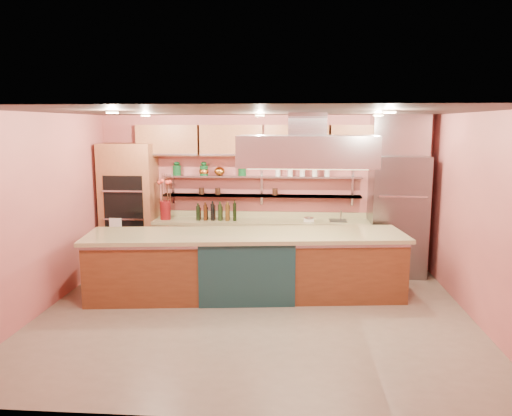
# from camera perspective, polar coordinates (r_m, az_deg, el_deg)

# --- Properties ---
(floor) EXTENTS (6.00, 5.00, 0.02)m
(floor) POSITION_cam_1_polar(r_m,az_deg,el_deg) (7.13, -0.25, -12.23)
(floor) COLOR gray
(floor) RESTS_ON ground
(ceiling) EXTENTS (6.00, 5.00, 0.02)m
(ceiling) POSITION_cam_1_polar(r_m,az_deg,el_deg) (6.62, -0.27, 10.97)
(ceiling) COLOR black
(ceiling) RESTS_ON wall_back
(wall_back) EXTENTS (6.00, 0.04, 2.80)m
(wall_back) POSITION_cam_1_polar(r_m,az_deg,el_deg) (9.20, 0.97, 1.83)
(wall_back) COLOR #C2615B
(wall_back) RESTS_ON floor
(wall_front) EXTENTS (6.00, 0.04, 2.80)m
(wall_front) POSITION_cam_1_polar(r_m,az_deg,el_deg) (4.32, -2.90, -7.11)
(wall_front) COLOR #C2615B
(wall_front) RESTS_ON floor
(wall_left) EXTENTS (0.04, 5.00, 2.80)m
(wall_left) POSITION_cam_1_polar(r_m,az_deg,el_deg) (7.58, -23.48, -0.62)
(wall_left) COLOR #C2615B
(wall_left) RESTS_ON floor
(wall_right) EXTENTS (0.04, 5.00, 2.80)m
(wall_right) POSITION_cam_1_polar(r_m,az_deg,el_deg) (7.16, 24.44, -1.26)
(wall_right) COLOR #C2615B
(wall_right) RESTS_ON floor
(oven_stack) EXTENTS (0.95, 0.64, 2.30)m
(oven_stack) POSITION_cam_1_polar(r_m,az_deg,el_deg) (9.39, -14.25, 0.15)
(oven_stack) COLOR #985937
(oven_stack) RESTS_ON floor
(refrigerator) EXTENTS (0.95, 0.72, 2.10)m
(refrigerator) POSITION_cam_1_polar(r_m,az_deg,el_deg) (9.07, 15.82, -0.88)
(refrigerator) COLOR slate
(refrigerator) RESTS_ON floor
(back_counter) EXTENTS (3.84, 0.64, 0.93)m
(back_counter) POSITION_cam_1_polar(r_m,az_deg,el_deg) (9.08, 0.53, -4.27)
(back_counter) COLOR tan
(back_counter) RESTS_ON floor
(wall_shelf_lower) EXTENTS (3.60, 0.26, 0.03)m
(wall_shelf_lower) POSITION_cam_1_polar(r_m,az_deg,el_deg) (9.08, 0.61, 1.41)
(wall_shelf_lower) COLOR #ADAFB4
(wall_shelf_lower) RESTS_ON wall_back
(wall_shelf_upper) EXTENTS (3.60, 0.26, 0.03)m
(wall_shelf_upper) POSITION_cam_1_polar(r_m,az_deg,el_deg) (9.04, 0.61, 3.61)
(wall_shelf_upper) COLOR #ADAFB4
(wall_shelf_upper) RESTS_ON wall_back
(upper_cabinets) EXTENTS (4.60, 0.36, 0.55)m
(upper_cabinets) POSITION_cam_1_polar(r_m,az_deg,el_deg) (8.94, 0.92, 7.72)
(upper_cabinets) COLOR #985937
(upper_cabinets) RESTS_ON wall_back
(range_hood) EXTENTS (2.00, 1.00, 0.45)m
(range_hood) POSITION_cam_1_polar(r_m,az_deg,el_deg) (7.42, 5.82, 6.52)
(range_hood) COLOR #ADAFB4
(range_hood) RESTS_ON ceiling
(ceiling_downlights) EXTENTS (4.00, 2.80, 0.02)m
(ceiling_downlights) POSITION_cam_1_polar(r_m,az_deg,el_deg) (6.82, -0.13, 10.68)
(ceiling_downlights) COLOR #FFE5A5
(ceiling_downlights) RESTS_ON ceiling
(island) EXTENTS (4.84, 1.56, 0.99)m
(island) POSITION_cam_1_polar(r_m,az_deg,el_deg) (7.75, -1.12, -6.49)
(island) COLOR brown
(island) RESTS_ON floor
(flower_vase) EXTENTS (0.23, 0.23, 0.34)m
(flower_vase) POSITION_cam_1_polar(r_m,az_deg,el_deg) (9.18, -10.31, -0.23)
(flower_vase) COLOR maroon
(flower_vase) RESTS_ON back_counter
(oil_bottle_cluster) EXTENTS (0.81, 0.45, 0.25)m
(oil_bottle_cluster) POSITION_cam_1_polar(r_m,az_deg,el_deg) (9.00, -4.51, -0.59)
(oil_bottle_cluster) COLOR black
(oil_bottle_cluster) RESTS_ON back_counter
(kitchen_scale) EXTENTS (0.18, 0.14, 0.10)m
(kitchen_scale) POSITION_cam_1_polar(r_m,az_deg,el_deg) (8.91, 6.04, -1.21)
(kitchen_scale) COLOR silver
(kitchen_scale) RESTS_ON back_counter
(bar_faucet) EXTENTS (0.03, 0.03, 0.20)m
(bar_faucet) POSITION_cam_1_polar(r_m,az_deg,el_deg) (9.04, 9.67, -0.83)
(bar_faucet) COLOR silver
(bar_faucet) RESTS_ON back_counter
(copper_kettle) EXTENTS (0.23, 0.23, 0.16)m
(copper_kettle) POSITION_cam_1_polar(r_m,az_deg,el_deg) (9.11, -4.19, 4.22)
(copper_kettle) COLOR #C57A2D
(copper_kettle) RESTS_ON wall_shelf_upper
(green_canister) EXTENTS (0.17, 0.17, 0.17)m
(green_canister) POSITION_cam_1_polar(r_m,az_deg,el_deg) (9.06, -1.59, 4.27)
(green_canister) COLOR #0D401C
(green_canister) RESTS_ON wall_shelf_upper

